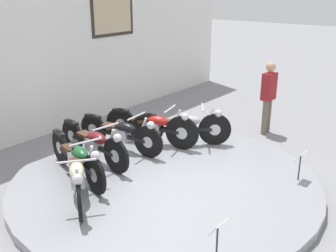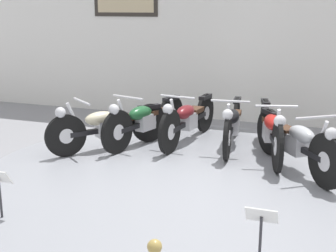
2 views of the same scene
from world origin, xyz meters
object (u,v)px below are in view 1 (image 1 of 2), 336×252
at_px(motorcycle_cream, 77,175).
at_px(info_placard_front_centre, 300,160).
at_px(motorcycle_black, 121,132).
at_px(motorcycle_red, 152,126).
at_px(motorcycle_green, 77,157).
at_px(info_placard_front_left, 217,232).
at_px(visitor_standing, 268,94).
at_px(motorcycle_maroon, 94,142).
at_px(motorcycle_silver, 183,126).

relative_size(motorcycle_cream, info_placard_front_centre, 3.10).
bearing_deg(motorcycle_black, info_placard_front_centre, -73.57).
bearing_deg(motorcycle_red, motorcycle_green, -179.91).
height_order(motorcycle_black, info_placard_front_centre, motorcycle_black).
xyz_separation_m(motorcycle_cream, motorcycle_red, (2.30, 0.48, 0.03)).
distance_m(motorcycle_black, info_placard_front_left, 3.57).
bearing_deg(motorcycle_cream, info_placard_front_left, -88.53).
xyz_separation_m(info_placard_front_left, visitor_standing, (4.64, 1.57, 0.41)).
relative_size(motorcycle_green, motorcycle_maroon, 0.97).
bearing_deg(motorcycle_green, visitor_standing, -17.18).
distance_m(motorcycle_maroon, visitor_standing, 4.06).
bearing_deg(motorcycle_silver, motorcycle_green, 168.27).
height_order(motorcycle_cream, motorcycle_silver, motorcycle_silver).
bearing_deg(motorcycle_silver, visitor_standing, -22.99).
bearing_deg(visitor_standing, motorcycle_black, 151.96).
distance_m(motorcycle_green, motorcycle_maroon, 0.67).
xyz_separation_m(motorcycle_green, info_placard_front_left, (-0.33, -2.90, -0.02)).
xyz_separation_m(motorcycle_maroon, info_placard_front_left, (-0.94, -3.17, -0.02)).
xyz_separation_m(motorcycle_black, info_placard_front_left, (-1.63, -3.17, -0.01)).
height_order(motorcycle_green, motorcycle_silver, motorcycle_silver).
distance_m(motorcycle_green, motorcycle_silver, 2.34).
height_order(info_placard_front_left, visitor_standing, visitor_standing).
bearing_deg(motorcycle_silver, info_placard_front_left, -137.25).
relative_size(motorcycle_green, visitor_standing, 1.17).
distance_m(motorcycle_black, motorcycle_red, 0.66).
height_order(motorcycle_red, visitor_standing, visitor_standing).
distance_m(motorcycle_red, motorcycle_silver, 0.62).
xyz_separation_m(motorcycle_cream, motorcycle_silver, (2.68, 0.00, 0.02)).
height_order(motorcycle_maroon, motorcycle_black, motorcycle_maroon).
bearing_deg(info_placard_front_centre, info_placard_front_left, 180.00).
distance_m(motorcycle_cream, info_placard_front_centre, 3.57).
relative_size(motorcycle_maroon, motorcycle_red, 1.01).
bearing_deg(motorcycle_green, motorcycle_red, 0.09).
xyz_separation_m(motorcycle_red, motorcycle_silver, (0.39, -0.48, -0.01)).
relative_size(motorcycle_maroon, visitor_standing, 1.20).
bearing_deg(motorcycle_black, motorcycle_red, -24.01).
bearing_deg(info_placard_front_centre, motorcycle_maroon, 117.13).
xyz_separation_m(motorcycle_black, info_placard_front_centre, (0.94, -3.17, -0.01)).
distance_m(info_placard_front_left, info_placard_front_centre, 2.56).
bearing_deg(motorcycle_maroon, motorcycle_red, -11.81).
bearing_deg(motorcycle_silver, motorcycle_cream, -179.95).
bearing_deg(motorcycle_silver, motorcycle_maroon, 156.02).
bearing_deg(motorcycle_black, motorcycle_silver, -36.97).
height_order(motorcycle_cream, info_placard_front_centre, motorcycle_cream).
relative_size(motorcycle_green, info_placard_front_centre, 3.77).
bearing_deg(motorcycle_silver, info_placard_front_centre, -91.40).
bearing_deg(motorcycle_black, info_placard_front_left, -117.15).
bearing_deg(info_placard_front_centre, motorcycle_green, 127.60).
bearing_deg(motorcycle_red, motorcycle_cream, -168.16).
xyz_separation_m(motorcycle_green, motorcycle_black, (1.30, 0.27, -0.01)).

